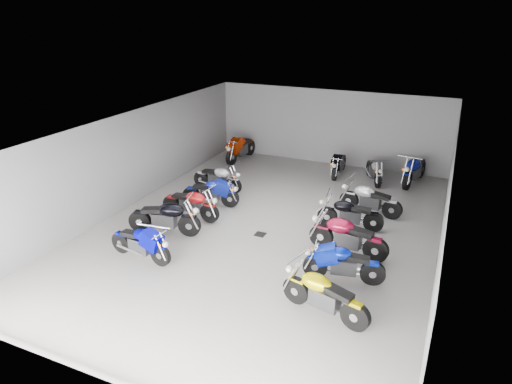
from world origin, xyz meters
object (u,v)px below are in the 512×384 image
Objects in this scene: motorcycle_left_f at (218,178)px; motorcycle_right_b at (324,295)px; motorcycle_right_c at (343,263)px; motorcycle_back_a at (240,148)px; motorcycle_back_d at (339,164)px; motorcycle_right_e at (349,214)px; motorcycle_back_e at (374,170)px; motorcycle_left_d at (191,204)px; drain_grate at (260,234)px; motorcycle_left_c at (165,217)px; motorcycle_left_e at (211,192)px; motorcycle_left_b at (141,243)px; motorcycle_right_f at (370,199)px; motorcycle_right_d at (347,236)px; motorcycle_back_f at (414,170)px.

motorcycle_right_b is (5.69, -5.65, 0.03)m from motorcycle_left_f.
motorcycle_right_c is 0.87× the size of motorcycle_back_a.
motorcycle_right_c is at bearing 103.70° from motorcycle_back_d.
motorcycle_right_e is 4.43m from motorcycle_back_e.
motorcycle_left_d is at bearing 26.26° from motorcycle_back_e.
motorcycle_back_a is at bearing -3.62° from motorcycle_back_d.
drain_grate is 2.90m from motorcycle_left_c.
drain_grate is at bearing 49.16° from motorcycle_left_e.
motorcycle_left_c reaches higher than motorcycle_left_e.
motorcycle_back_d is (3.21, 8.74, -0.01)m from motorcycle_left_b.
motorcycle_left_d is 2.52m from motorcycle_left_f.
motorcycle_right_f reaches higher than motorcycle_left_e.
motorcycle_right_f reaches higher than motorcycle_left_b.
motorcycle_right_d is 0.98× the size of motorcycle_back_a.
motorcycle_right_d is 0.97× the size of motorcycle_back_f.
motorcycle_right_c is at bearing 73.11° from motorcycle_left_c.
motorcycle_right_d is at bearing -1.75° from drain_grate.
drain_grate is at bearing 80.93° from motorcycle_back_d.
motorcycle_left_d is 5.61m from motorcycle_right_c.
motorcycle_back_d is (0.83, 6.12, 0.48)m from drain_grate.
motorcycle_back_e reaches higher than drain_grate.
motorcycle_left_b is 1.01× the size of motorcycle_left_e.
motorcycle_left_f reaches higher than motorcycle_right_c.
motorcycle_left_b is 5.37m from motorcycle_right_c.
motorcycle_left_b is 5.21m from motorcycle_right_b.
motorcycle_right_f is (0.36, 1.35, 0.02)m from motorcycle_right_e.
motorcycle_right_e reaches higher than motorcycle_left_b.
motorcycle_right_f reaches higher than drain_grate.
motorcycle_right_d reaches higher than drain_grate.
motorcycle_left_e is at bearing 20.37° from motorcycle_back_e.
motorcycle_right_e is 0.87× the size of motorcycle_back_a.
motorcycle_right_b is 1.01× the size of motorcycle_right_f.
motorcycle_back_e is 1.51m from motorcycle_back_f.
motorcycle_left_c is at bearing -17.01° from motorcycle_left_e.
motorcycle_right_b is 4.52m from motorcycle_right_e.
motorcycle_left_c is 1.11× the size of motorcycle_back_d.
motorcycle_right_e is at bearing 66.68° from motorcycle_back_e.
motorcycle_left_b is 1.55m from motorcycle_left_c.
motorcycle_left_f is 8.02m from motorcycle_right_b.
motorcycle_left_d is at bearing 176.22° from drain_grate.
motorcycle_right_e is at bearing 32.89° from drain_grate.
motorcycle_back_d is at bearing 82.28° from drain_grate.
motorcycle_left_b is at bearing 103.18° from motorcycle_back_a.
motorcycle_back_f is at bearing 9.55° from motorcycle_right_b.
motorcycle_back_a is 1.27× the size of motorcycle_back_e.
motorcycle_right_d is (5.02, 2.54, 0.06)m from motorcycle_left_b.
motorcycle_right_d is 1.08× the size of motorcycle_right_f.
motorcycle_left_c reaches higher than motorcycle_left_f.
motorcycle_left_c reaches higher than motorcycle_left_d.
motorcycle_left_e is at bearing 151.07° from drain_grate.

